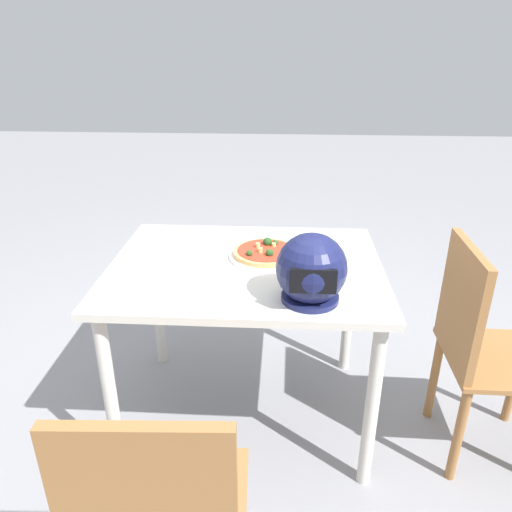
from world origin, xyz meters
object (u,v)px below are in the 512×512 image
Objects in this scene: dining_table at (246,285)px; motorcycle_helmet at (311,270)px; pizza at (266,252)px; chair_side at (479,344)px.

motorcycle_helmet is at bearing 131.24° from dining_table.
motorcycle_helmet is (-0.24, 0.27, 0.21)m from dining_table.
dining_table is at bearing 42.49° from pizza.
pizza is at bearing -64.45° from motorcycle_helmet.
chair_side is at bearing 165.02° from pizza.
motorcycle_helmet is 0.27× the size of chair_side.
pizza is 0.29× the size of chair_side.
dining_table is 1.19× the size of chair_side.
motorcycle_helmet reaches higher than dining_table.
motorcycle_helmet reaches higher than pizza.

